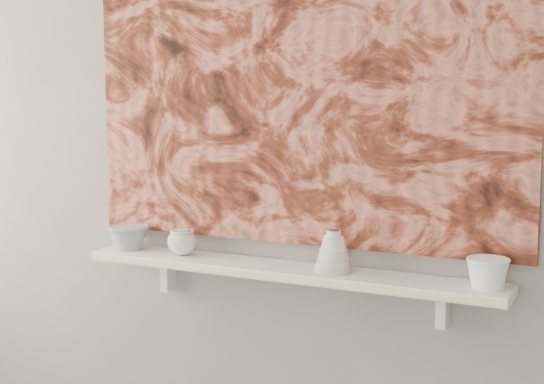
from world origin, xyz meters
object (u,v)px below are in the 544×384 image
Objects in this scene: bowl_grey at (128,237)px; bowl_white at (488,273)px; painting at (296,73)px; bell_vessel at (334,251)px; shelf at (285,271)px; cup_cream at (182,242)px.

bowl_white reaches higher than bowl_grey.
painting is at bearing 172.70° from bowl_white.
shelf is at bearing 180.00° from bell_vessel.
painting is at bearing 153.92° from bell_vessel.
painting is 0.84m from bowl_grey.
bell_vessel is 0.46m from bowl_white.
painting reaches higher than bowl_grey.
shelf is 0.39m from cup_cream.
bowl_white is at bearing 0.00° from bell_vessel.
bowl_grey is 1.24m from bowl_white.
bowl_grey is 0.22m from cup_cream.
bowl_grey is 1.23× the size of bowl_white.
painting reaches higher than shelf.
bell_vessel is at bearing -26.08° from painting.
cup_cream is 0.55m from bell_vessel.
shelf is at bearing -90.00° from painting.
shelf is 0.18m from bell_vessel.
bowl_grey is 1.16× the size of bell_vessel.
bowl_grey is at bearing 180.00° from bowl_white.
bell_vessel is (0.78, 0.00, 0.02)m from bowl_grey.
painting is at bearing 7.50° from bowl_grey.
shelf is at bearing 180.00° from bowl_white.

